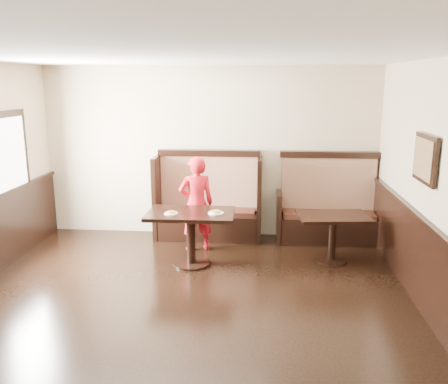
# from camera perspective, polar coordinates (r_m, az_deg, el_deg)

# --- Properties ---
(ground) EXTENTS (7.00, 7.00, 0.00)m
(ground) POSITION_cam_1_polar(r_m,az_deg,el_deg) (5.02, -6.44, -17.42)
(ground) COLOR black
(ground) RESTS_ON ground
(room_shell) EXTENTS (7.00, 7.00, 7.00)m
(room_shell) POSITION_cam_1_polar(r_m,az_deg,el_deg) (5.03, -9.38, -8.94)
(room_shell) COLOR tan
(room_shell) RESTS_ON ground
(booth_main) EXTENTS (1.75, 0.72, 1.45)m
(booth_main) POSITION_cam_1_polar(r_m,az_deg,el_deg) (7.85, -1.90, -1.74)
(booth_main) COLOR black
(booth_main) RESTS_ON ground
(booth_neighbor) EXTENTS (1.65, 0.72, 1.45)m
(booth_neighbor) POSITION_cam_1_polar(r_m,az_deg,el_deg) (7.88, 12.35, -2.34)
(booth_neighbor) COLOR black
(booth_neighbor) RESTS_ON ground
(table_main) EXTENTS (1.22, 0.77, 0.77)m
(table_main) POSITION_cam_1_polar(r_m,az_deg,el_deg) (6.66, -4.02, -3.93)
(table_main) COLOR black
(table_main) RESTS_ON ground
(table_neighbor) EXTENTS (1.06, 0.76, 0.69)m
(table_neighbor) POSITION_cam_1_polar(r_m,az_deg,el_deg) (6.98, 12.96, -4.10)
(table_neighbor) COLOR black
(table_neighbor) RESTS_ON ground
(child) EXTENTS (0.62, 0.50, 1.46)m
(child) POSITION_cam_1_polar(r_m,az_deg,el_deg) (7.21, -3.34, -1.43)
(child) COLOR red
(child) RESTS_ON ground
(pizza_plate_left) EXTENTS (0.19, 0.19, 0.03)m
(pizza_plate_left) POSITION_cam_1_polar(r_m,az_deg,el_deg) (6.56, -6.38, -2.50)
(pizza_plate_left) COLOR white
(pizza_plate_left) RESTS_ON table_main
(pizza_plate_right) EXTENTS (0.22, 0.22, 0.04)m
(pizza_plate_right) POSITION_cam_1_polar(r_m,az_deg,el_deg) (6.53, -0.98, -2.46)
(pizza_plate_right) COLOR white
(pizza_plate_right) RESTS_ON table_main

